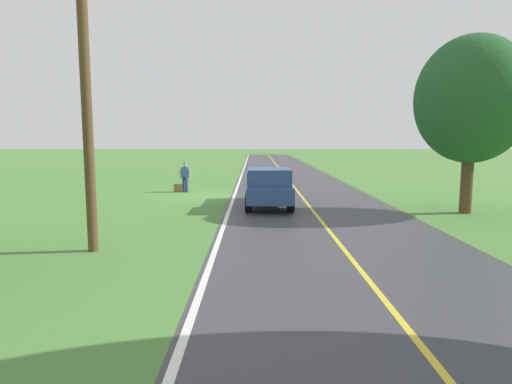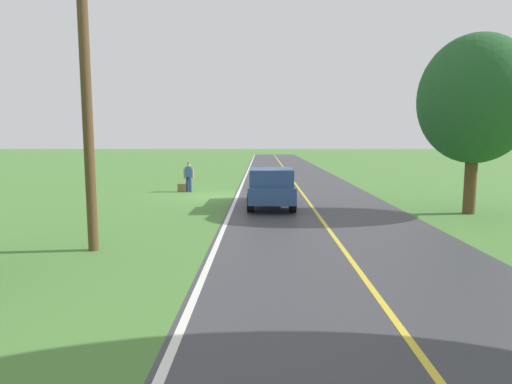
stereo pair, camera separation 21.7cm
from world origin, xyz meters
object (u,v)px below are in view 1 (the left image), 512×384
at_px(tree_far_side_near, 472,100).
at_px(hitchhiker_walking, 185,175).
at_px(suitcase_carried, 178,188).
at_px(pickup_truck_passing, 269,186).
at_px(utility_pole_roadside, 86,96).

bearing_deg(tree_far_side_near, hitchhiker_walking, -29.22).
bearing_deg(suitcase_carried, hitchhiker_walking, 100.86).
height_order(hitchhiker_walking, pickup_truck_passing, pickup_truck_passing).
distance_m(suitcase_carried, pickup_truck_passing, 7.60).
relative_size(suitcase_carried, pickup_truck_passing, 0.09).
xyz_separation_m(hitchhiker_walking, suitcase_carried, (0.42, 0.06, -0.75)).
xyz_separation_m(tree_far_side_near, utility_pole_roadside, (13.47, 6.19, -0.42)).
bearing_deg(pickup_truck_passing, hitchhiker_walking, -49.76).
height_order(hitchhiker_walking, tree_far_side_near, tree_far_side_near).
height_order(pickup_truck_passing, utility_pole_roadside, utility_pole_roadside).
bearing_deg(utility_pole_roadside, pickup_truck_passing, -123.39).
bearing_deg(utility_pole_roadside, suitcase_carried, -90.15).
height_order(suitcase_carried, tree_far_side_near, tree_far_side_near).
bearing_deg(pickup_truck_passing, suitcase_carried, -47.02).
height_order(tree_far_side_near, utility_pole_roadside, utility_pole_roadside).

